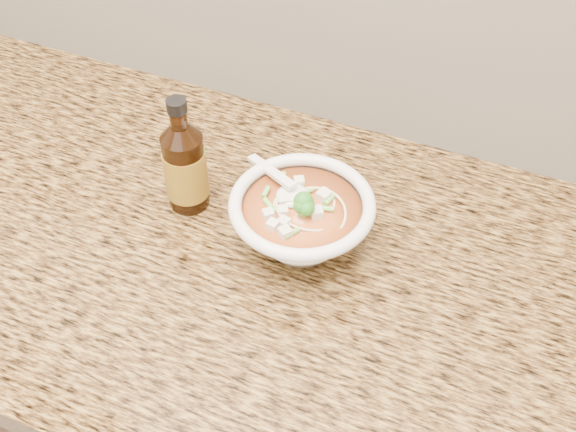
% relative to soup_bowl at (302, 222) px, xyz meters
% --- Properties ---
extents(cabinet, '(4.00, 0.65, 0.86)m').
position_rel_soup_bowl_xyz_m(cabinet, '(-0.12, -0.03, -0.52)').
color(cabinet, '#361C10').
rests_on(cabinet, ground).
extents(counter_slab, '(4.00, 0.68, 0.04)m').
position_rel_soup_bowl_xyz_m(counter_slab, '(-0.12, -0.03, -0.07)').
color(counter_slab, olive).
rests_on(counter_slab, cabinet).
extents(soup_bowl, '(0.21, 0.19, 0.11)m').
position_rel_soup_bowl_xyz_m(soup_bowl, '(0.00, 0.00, 0.00)').
color(soup_bowl, white).
rests_on(soup_bowl, counter_slab).
extents(hot_sauce_bottle, '(0.08, 0.08, 0.18)m').
position_rel_soup_bowl_xyz_m(hot_sauce_bottle, '(-0.18, 0.02, 0.02)').
color(hot_sauce_bottle, black).
rests_on(hot_sauce_bottle, counter_slab).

